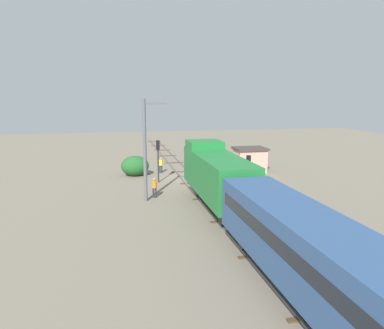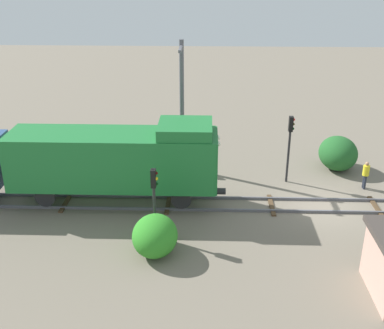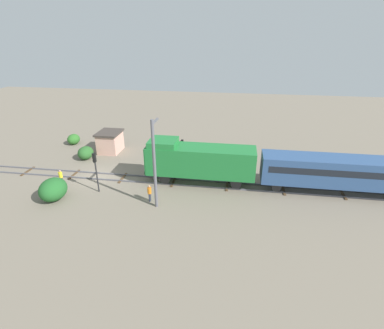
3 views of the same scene
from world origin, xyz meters
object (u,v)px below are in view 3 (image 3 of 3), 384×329
catenary_mast (154,163)px  relay_hut (110,142)px  traffic_signal_mid (182,149)px  worker_by_signal (149,192)px  passenger_car_leading (335,170)px  traffic_signal_near (95,165)px  locomotive (199,160)px  worker_near_track (61,176)px

catenary_mast → relay_hut: 16.01m
traffic_signal_mid → worker_by_signal: size_ratio=2.13×
worker_by_signal → relay_hut: size_ratio=0.49×
passenger_car_leading → traffic_signal_near: 23.26m
traffic_signal_near → relay_hut: 11.26m
locomotive → relay_hut: bearing=-120.3°
traffic_signal_mid → worker_by_signal: 7.95m
traffic_signal_mid → worker_by_signal: (7.60, -1.76, -1.54)m
worker_near_track → relay_hut: 9.99m
locomotive → worker_by_signal: bearing=-44.2°
passenger_car_leading → worker_by_signal: bearing=-76.4°
locomotive → worker_by_signal: 6.13m
traffic_signal_near → locomotive: bearing=108.3°
passenger_car_leading → worker_near_track: 27.65m
locomotive → passenger_car_leading: locomotive is taller
passenger_car_leading → traffic_signal_near: traffic_signal_near is taller
worker_near_track → catenary_mast: 11.73m
worker_near_track → traffic_signal_near: bearing=-43.9°
passenger_car_leading → worker_near_track: (2.40, -27.50, -1.53)m
traffic_signal_mid → passenger_car_leading: bearing=77.8°
traffic_signal_mid → relay_hut: bearing=-111.3°
traffic_signal_near → catenary_mast: catenary_mast is taller
worker_near_track → locomotive: bearing=-24.1°
locomotive → relay_hut: 14.95m
catenary_mast → passenger_car_leading: bearing=106.6°
traffic_signal_mid → catenary_mast: bearing=-6.1°
passenger_car_leading → traffic_signal_mid: bearing=-102.2°
locomotive → passenger_car_leading: size_ratio=0.83×
relay_hut → traffic_signal_near: bearing=16.4°
traffic_signal_near → traffic_signal_mid: size_ratio=1.15×
traffic_signal_near → worker_near_track: size_ratio=2.45×
locomotive → traffic_signal_mid: bearing=-145.5°
passenger_car_leading → catenary_mast: size_ratio=1.70×
catenary_mast → worker_near_track: bearing=-103.1°
locomotive → relay_hut: (-7.50, -12.86, -1.38)m
passenger_car_leading → worker_by_signal: 17.99m
catenary_mast → relay_hut: (-12.44, -9.63, -2.98)m
traffic_signal_near → relay_hut: traffic_signal_near is taller
relay_hut → passenger_car_leading: bearing=74.0°
worker_by_signal → relay_hut: relay_hut is taller
traffic_signal_near → worker_by_signal: (1.00, 5.61, -1.90)m
traffic_signal_mid → relay_hut: traffic_signal_mid is taller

